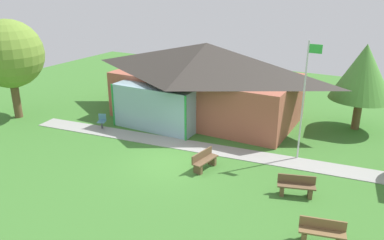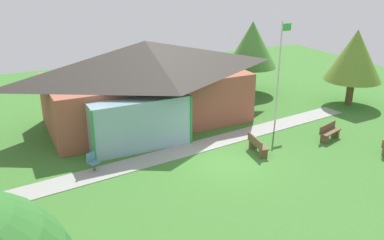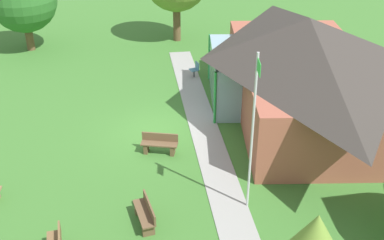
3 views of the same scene
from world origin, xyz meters
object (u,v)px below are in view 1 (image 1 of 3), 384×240
object	(u,v)px
pavilion	(204,80)
bench_mid_right	(296,186)
tree_west_hedge	(9,54)
flagpole	(304,96)
bench_lawn_far_right	(322,233)
patio_chair_west	(102,122)
tree_behind_pavilion_right	(363,72)
bench_rear_near_path	(204,161)

from	to	relation	value
pavilion	bench_mid_right	xyz separation A→B (m)	(7.58, -6.58, -2.02)
tree_west_hedge	bench_mid_right	bearing A→B (deg)	-2.97
tree_west_hedge	flagpole	bearing A→B (deg)	8.51
bench_lawn_far_right	pavilion	bearing A→B (deg)	-58.55
patio_chair_west	tree_behind_pavilion_right	world-z (taller)	tree_behind_pavilion_right
pavilion	tree_west_hedge	world-z (taller)	tree_west_hedge
pavilion	patio_chair_west	distance (m)	6.63
bench_lawn_far_right	bench_mid_right	world-z (taller)	same
pavilion	bench_rear_near_path	size ratio (longest dim) A/B	7.69
bench_mid_right	patio_chair_west	xyz separation A→B (m)	(-11.88, 1.95, 0.01)
tree_behind_pavilion_right	bench_mid_right	bearing A→B (deg)	-97.04
bench_lawn_far_right	bench_rear_near_path	distance (m)	6.51
bench_lawn_far_right	tree_behind_pavilion_right	xyz separation A→B (m)	(-0.41, 11.65, 2.96)
tree_behind_pavilion_right	bench_lawn_far_right	bearing A→B (deg)	-88.00
flagpole	tree_west_hedge	xyz separation A→B (m)	(-17.08, -2.55, 0.85)
tree_west_hedge	tree_behind_pavilion_right	bearing A→B (deg)	23.18
bench_rear_near_path	tree_west_hedge	distance (m)	14.05
bench_lawn_far_right	patio_chair_west	size ratio (longest dim) A/B	1.82
flagpole	bench_rear_near_path	xyz separation A→B (m)	(-3.52, -3.19, -2.75)
tree_west_hedge	patio_chair_west	bearing A→B (deg)	9.70
tree_behind_pavilion_right	flagpole	bearing A→B (deg)	-108.89
bench_mid_right	tree_behind_pavilion_right	distance (m)	9.60
flagpole	tree_behind_pavilion_right	world-z (taller)	flagpole
patio_chair_west	tree_west_hedge	bearing A→B (deg)	-13.48
pavilion	bench_mid_right	distance (m)	10.24
bench_mid_right	tree_behind_pavilion_right	bearing A→B (deg)	-114.45
bench_mid_right	patio_chair_west	size ratio (longest dim) A/B	1.82
bench_lawn_far_right	bench_rear_near_path	xyz separation A→B (m)	(-5.83, 2.89, 0.00)
bench_lawn_far_right	flagpole	bearing A→B (deg)	-82.46
bench_mid_right	tree_behind_pavilion_right	world-z (taller)	tree_behind_pavilion_right
bench_rear_near_path	tree_west_hedge	world-z (taller)	tree_west_hedge
pavilion	bench_lawn_far_right	size ratio (longest dim) A/B	7.64
bench_rear_near_path	tree_west_hedge	bearing A→B (deg)	-83.82
bench_lawn_far_right	patio_chair_west	xyz separation A→B (m)	(-13.40, 4.54, 0.01)
pavilion	bench_rear_near_path	bearing A→B (deg)	-62.52
bench_rear_near_path	patio_chair_west	xyz separation A→B (m)	(-7.57, 1.66, 0.01)
pavilion	tree_behind_pavilion_right	bearing A→B (deg)	15.92
pavilion	bench_lawn_far_right	world-z (taller)	pavilion
flagpole	bench_mid_right	distance (m)	4.51
tree_behind_pavilion_right	patio_chair_west	bearing A→B (deg)	-151.33
tree_west_hedge	tree_behind_pavilion_right	distance (m)	20.67
pavilion	flagpole	distance (m)	7.50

